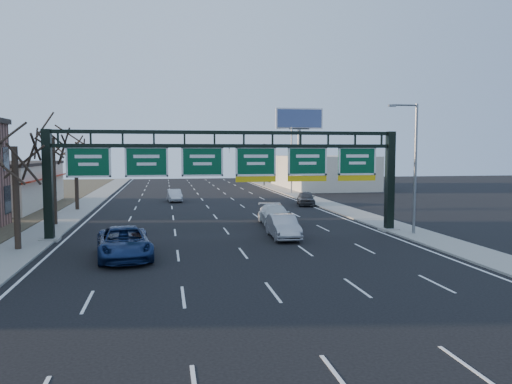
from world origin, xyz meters
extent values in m
plane|color=black|center=(0.00, 0.00, 0.00)|extent=(160.00, 160.00, 0.00)
cube|color=gray|center=(-12.80, 20.00, 0.06)|extent=(3.00, 120.00, 0.12)
cube|color=gray|center=(12.80, 20.00, 0.06)|extent=(3.00, 120.00, 0.12)
cube|color=white|center=(0.00, 20.00, 0.01)|extent=(21.60, 120.00, 0.01)
cube|color=black|center=(-11.70, 8.00, 3.60)|extent=(0.55, 0.55, 7.20)
cube|color=gray|center=(-11.70, 8.00, 0.10)|extent=(1.20, 1.20, 0.20)
cube|color=black|center=(11.70, 8.00, 3.60)|extent=(0.55, 0.55, 7.20)
cube|color=gray|center=(11.70, 8.00, 0.10)|extent=(1.20, 1.20, 0.20)
cube|color=black|center=(0.00, 8.00, 7.05)|extent=(23.40, 0.25, 0.25)
cube|color=black|center=(0.00, 8.00, 6.15)|extent=(23.40, 0.25, 0.25)
cube|color=#054929|center=(-9.17, 8.00, 5.10)|extent=(2.80, 0.10, 2.00)
cube|color=#054929|center=(-5.50, 8.00, 5.10)|extent=(2.80, 0.10, 2.00)
cube|color=#054929|center=(-1.83, 8.00, 5.10)|extent=(2.80, 0.10, 2.00)
cube|color=#054929|center=(1.83, 8.00, 5.10)|extent=(2.80, 0.10, 2.00)
cube|color=yellow|center=(1.83, 8.00, 3.88)|extent=(2.80, 0.10, 0.40)
cube|color=#054929|center=(5.50, 8.00, 5.10)|extent=(2.80, 0.10, 2.00)
cube|color=yellow|center=(5.50, 8.00, 3.88)|extent=(2.80, 0.10, 0.40)
cube|color=#054929|center=(9.17, 8.00, 5.10)|extent=(2.80, 0.10, 2.00)
cube|color=yellow|center=(9.17, 8.00, 3.88)|extent=(2.80, 0.10, 0.40)
cube|color=#AA2711|center=(-16.40, 29.00, 3.00)|extent=(1.20, 18.00, 0.40)
cube|color=#BFB29E|center=(20.00, 50.00, 2.50)|extent=(12.00, 20.00, 5.00)
cylinder|color=black|center=(-12.80, 5.00, 3.16)|extent=(0.36, 0.36, 6.08)
cylinder|color=black|center=(-12.80, 15.00, 3.54)|extent=(0.36, 0.36, 6.84)
cylinder|color=black|center=(-12.80, 25.00, 3.35)|extent=(0.36, 0.36, 6.46)
cylinder|color=slate|center=(12.60, 6.00, 4.62)|extent=(0.20, 0.20, 9.00)
cylinder|color=slate|center=(11.70, 6.00, 9.02)|extent=(1.80, 0.12, 0.12)
cube|color=slate|center=(10.80, 6.00, 8.97)|extent=(0.50, 0.22, 0.15)
cylinder|color=slate|center=(12.60, 40.00, 4.62)|extent=(0.20, 0.20, 9.00)
cylinder|color=slate|center=(11.70, 40.00, 9.02)|extent=(1.80, 0.12, 0.12)
cube|color=slate|center=(10.80, 40.00, 8.97)|extent=(0.50, 0.22, 0.15)
cylinder|color=slate|center=(15.00, 45.00, 4.50)|extent=(0.50, 0.50, 9.00)
cube|color=slate|center=(15.00, 45.00, 9.00)|extent=(3.00, 0.30, 0.20)
cube|color=white|center=(15.00, 45.00, 10.50)|extent=(7.00, 0.30, 3.00)
cube|color=#425284|center=(15.00, 44.80, 10.50)|extent=(6.60, 0.05, 2.60)
cylinder|color=black|center=(11.80, 55.00, 3.50)|extent=(0.18, 0.18, 7.00)
cylinder|color=black|center=(8.00, 55.00, 6.80)|extent=(7.60, 0.14, 0.14)
imported|color=black|center=(6.00, 55.00, 6.00)|extent=(0.20, 0.20, 1.00)
imported|color=black|center=(2.00, 55.00, 6.00)|extent=(0.54, 0.54, 1.62)
imported|color=navy|center=(-6.55, 1.87, 0.84)|extent=(3.53, 6.34, 1.68)
imported|color=#A1A1A5|center=(3.37, 6.34, 0.78)|extent=(1.79, 4.76, 1.55)
imported|color=white|center=(4.16, 12.42, 0.77)|extent=(2.37, 5.41, 1.55)
imported|color=#383A3D|center=(10.50, 25.62, 0.74)|extent=(2.61, 4.63, 1.49)
imported|color=silver|center=(-3.29, 32.12, 0.69)|extent=(1.80, 4.30, 1.38)
camera|label=1|loc=(-4.31, -25.69, 5.82)|focal=35.00mm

